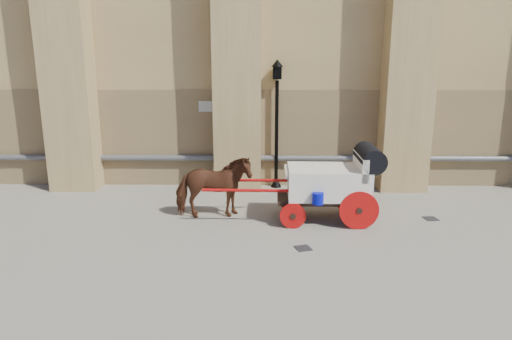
{
  "coord_description": "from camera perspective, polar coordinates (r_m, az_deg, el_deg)",
  "views": [
    {
      "loc": [
        -0.29,
        -10.01,
        3.93
      ],
      "look_at": [
        -0.42,
        0.88,
        1.26
      ],
      "focal_mm": 32.0,
      "sensor_mm": 36.0,
      "label": 1
    }
  ],
  "objects": [
    {
      "name": "carriage",
      "position": [
        11.35,
        9.71,
        -1.29
      ],
      "size": [
        4.34,
        1.55,
        1.89
      ],
      "rotation": [
        0.0,
        0.0,
        -0.02
      ],
      "color": "black",
      "rests_on": "ground"
    },
    {
      "name": "street_lamp",
      "position": [
        13.95,
        2.6,
        6.18
      ],
      "size": [
        0.37,
        0.37,
        3.9
      ],
      "color": "black",
      "rests_on": "ground"
    },
    {
      "name": "horse",
      "position": [
        11.46,
        -5.36,
        -2.16
      ],
      "size": [
        1.98,
        1.1,
        1.59
      ],
      "primitive_type": "imported",
      "rotation": [
        0.0,
        0.0,
        1.71
      ],
      "color": "#5B2B18",
      "rests_on": "ground"
    },
    {
      "name": "drain_grate_far",
      "position": [
        12.35,
        21.0,
        -5.69
      ],
      "size": [
        0.36,
        0.36,
        0.01
      ],
      "primitive_type": "cube",
      "rotation": [
        0.0,
        0.0,
        0.14
      ],
      "color": "black",
      "rests_on": "ground"
    },
    {
      "name": "ground",
      "position": [
        10.76,
        2.18,
        -7.64
      ],
      "size": [
        90.0,
        90.0,
        0.0
      ],
      "primitive_type": "plane",
      "color": "slate",
      "rests_on": "ground"
    },
    {
      "name": "drain_grate_near",
      "position": [
        9.88,
        5.9,
        -9.7
      ],
      "size": [
        0.4,
        0.4,
        0.01
      ],
      "primitive_type": "cube",
      "rotation": [
        0.0,
        0.0,
        0.31
      ],
      "color": "black",
      "rests_on": "ground"
    }
  ]
}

